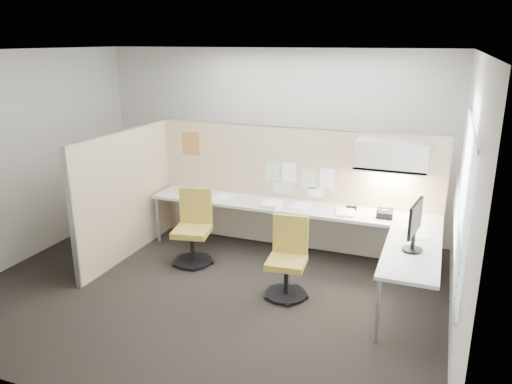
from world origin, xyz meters
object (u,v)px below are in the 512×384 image
at_px(chair_right, 288,260).
at_px(desk, 309,220).
at_px(monitor, 415,223).
at_px(chair_left, 193,229).
at_px(phone, 384,214).

bearing_deg(chair_right, desk, 84.49).
bearing_deg(monitor, chair_right, 102.54).
bearing_deg(chair_right, monitor, -1.56).
relative_size(desk, chair_right, 4.28).
xyz_separation_m(chair_left, phone, (2.42, 0.64, 0.32)).
relative_size(desk, chair_left, 4.04).
xyz_separation_m(desk, monitor, (1.37, -0.87, 0.45)).
distance_m(chair_right, phone, 1.48).
xyz_separation_m(desk, chair_right, (-0.00, -0.96, -0.17)).
height_order(chair_left, phone, chair_left).
bearing_deg(chair_right, phone, 42.79).
bearing_deg(monitor, chair_left, 91.99).
bearing_deg(chair_right, chair_left, 158.38).
xyz_separation_m(chair_left, monitor, (2.84, -0.34, 0.58)).
relative_size(chair_left, monitor, 1.81).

